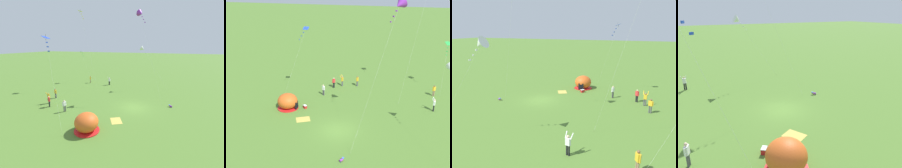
% 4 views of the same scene
% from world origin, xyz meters
% --- Properties ---
extents(ground_plane, '(300.00, 300.00, 0.00)m').
position_xyz_m(ground_plane, '(0.00, 0.00, 0.00)').
color(ground_plane, '#517A2D').
extents(popup_tent, '(2.81, 2.81, 2.10)m').
position_xyz_m(popup_tent, '(-8.01, 3.63, 1.00)').
color(popup_tent, '#D8591E').
rests_on(popup_tent, ground).
extents(picnic_blanket, '(2.11, 1.95, 0.01)m').
position_xyz_m(picnic_blanket, '(-4.82, 1.29, 0.01)').
color(picnic_blanket, gold).
rests_on(picnic_blanket, ground).
extents(cooler_box, '(0.64, 0.61, 0.44)m').
position_xyz_m(cooler_box, '(-5.78, 4.23, 0.22)').
color(cooler_box, red).
rests_on(cooler_box, ground).
extents(toddler_crawling, '(0.44, 0.53, 0.32)m').
position_xyz_m(toddler_crawling, '(1.96, -5.17, 0.18)').
color(toddler_crawling, purple).
rests_on(toddler_crawling, ground).
extents(person_arms_raised, '(0.56, 0.69, 1.89)m').
position_xyz_m(person_arms_raised, '(10.96, 8.14, 1.00)').
color(person_arms_raised, black).
rests_on(person_arms_raised, ground).
extents(person_far_back, '(0.54, 0.38, 1.72)m').
position_xyz_m(person_far_back, '(-4.74, 8.96, 0.96)').
color(person_far_back, '#4C4C51').
rests_on(person_far_back, ground).
extents(person_center_field, '(0.50, 0.41, 1.72)m').
position_xyz_m(person_center_field, '(11.20, 13.23, 0.96)').
color(person_center_field, '#8C7251').
rests_on(person_center_field, ground).
extents(person_strolling, '(0.34, 0.57, 1.72)m').
position_xyz_m(person_strolling, '(-0.61, 13.93, 0.96)').
color(person_strolling, '#4C4C51').
rests_on(person_strolling, ground).
extents(person_flying_kite, '(0.53, 0.67, 1.89)m').
position_xyz_m(person_flying_kite, '(-2.99, 13.27, 1.00)').
color(person_flying_kite, '#4C4C51').
rests_on(person_flying_kite, ground).
extents(person_watching_sky, '(0.41, 0.50, 1.72)m').
position_xyz_m(person_watching_sky, '(-4.10, 12.22, 0.96)').
color(person_watching_sky, black).
rests_on(person_watching_sky, ground).
extents(kite_white, '(1.17, 6.33, 8.98)m').
position_xyz_m(kite_white, '(11.26, 0.85, 8.32)').
color(kite_white, silver).
rests_on(kite_white, ground).
extents(kite_blue, '(3.14, 3.70, 10.32)m').
position_xyz_m(kite_blue, '(-7.23, 8.61, 9.54)').
color(kite_blue, silver).
rests_on(kite_blue, ground).
extents(kite_purple, '(4.21, 5.42, 14.82)m').
position_xyz_m(kite_purple, '(5.87, 0.65, 14.15)').
color(kite_purple, silver).
rests_on(kite_purple, ground).
extents(kite_yellow, '(3.11, 5.29, 16.28)m').
position_xyz_m(kite_yellow, '(8.77, 13.54, 15.35)').
color(kite_yellow, silver).
rests_on(kite_yellow, ground).
extents(kite_green, '(1.06, 3.36, 7.77)m').
position_xyz_m(kite_green, '(12.47, 16.02, 7.11)').
color(kite_green, silver).
rests_on(kite_green, ground).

